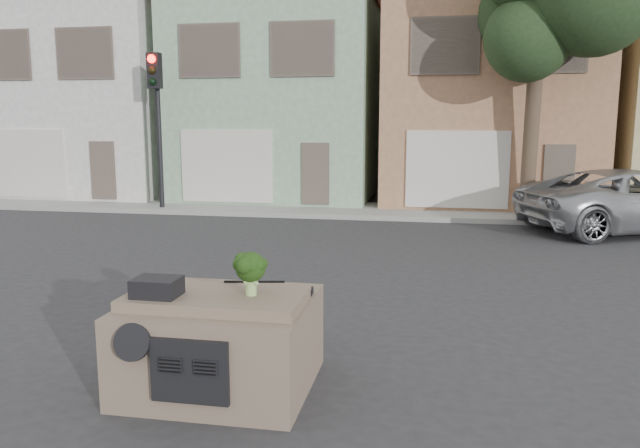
# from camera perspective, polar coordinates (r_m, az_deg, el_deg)

# --- Properties ---
(ground_plane) EXTENTS (120.00, 120.00, 0.00)m
(ground_plane) POSITION_cam_1_polar(r_m,az_deg,el_deg) (10.10, -3.19, -7.68)
(ground_plane) COLOR #303033
(ground_plane) RESTS_ON ground
(sidewalk) EXTENTS (40.00, 3.00, 0.15)m
(sidewalk) POSITION_cam_1_polar(r_m,az_deg,el_deg) (20.21, 3.89, 1.23)
(sidewalk) COLOR gray
(sidewalk) RESTS_ON ground
(townhouse_white) EXTENTS (7.20, 8.20, 7.55)m
(townhouse_white) POSITION_cam_1_polar(r_m,az_deg,el_deg) (27.34, -18.91, 10.68)
(townhouse_white) COLOR silver
(townhouse_white) RESTS_ON ground
(townhouse_mint) EXTENTS (7.20, 8.20, 7.55)m
(townhouse_mint) POSITION_cam_1_polar(r_m,az_deg,el_deg) (24.58, -3.18, 11.36)
(townhouse_mint) COLOR #8AAE8C
(townhouse_mint) RESTS_ON ground
(townhouse_tan) EXTENTS (7.20, 8.20, 7.55)m
(townhouse_tan) POSITION_cam_1_polar(r_m,az_deg,el_deg) (23.94, 14.89, 11.11)
(townhouse_tan) COLOR #A87755
(townhouse_tan) RESTS_ON ground
(silver_pickup) EXTENTS (6.68, 4.86, 1.69)m
(silver_pickup) POSITION_cam_1_polar(r_m,az_deg,el_deg) (18.77, 26.66, -0.64)
(silver_pickup) COLOR #A9AAAF
(silver_pickup) RESTS_ON ground
(traffic_signal) EXTENTS (0.40, 0.40, 5.10)m
(traffic_signal) POSITION_cam_1_polar(r_m,az_deg,el_deg) (20.83, -14.61, 8.03)
(traffic_signal) COLOR black
(traffic_signal) RESTS_ON ground
(tree_near) EXTENTS (4.40, 4.00, 8.50)m
(tree_near) POSITION_cam_1_polar(r_m,az_deg,el_deg) (19.39, 19.00, 12.76)
(tree_near) COLOR #22371B
(tree_near) RESTS_ON ground
(car_dashboard) EXTENTS (2.00, 1.80, 1.12)m
(car_dashboard) POSITION_cam_1_polar(r_m,az_deg,el_deg) (7.19, -9.00, -10.29)
(car_dashboard) COLOR #73614F
(car_dashboard) RESTS_ON ground
(instrument_hump) EXTENTS (0.48, 0.38, 0.20)m
(instrument_hump) POSITION_cam_1_polar(r_m,az_deg,el_deg) (6.90, -14.68, -5.60)
(instrument_hump) COLOR black
(instrument_hump) RESTS_ON car_dashboard
(wiper_arm) EXTENTS (0.69, 0.15, 0.02)m
(wiper_arm) POSITION_cam_1_polar(r_m,az_deg,el_deg) (7.28, -6.03, -5.26)
(wiper_arm) COLOR black
(wiper_arm) RESTS_ON car_dashboard
(broccoli) EXTENTS (0.50, 0.50, 0.49)m
(broccoli) POSITION_cam_1_polar(r_m,az_deg,el_deg) (6.73, -6.36, -4.48)
(broccoli) COLOR black
(broccoli) RESTS_ON car_dashboard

